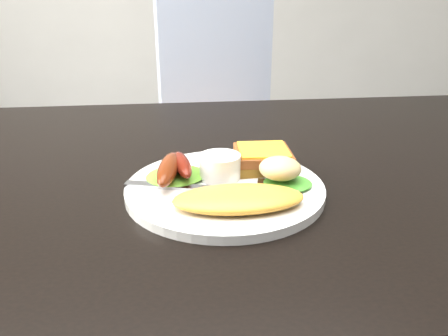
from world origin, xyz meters
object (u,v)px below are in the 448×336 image
object	(u,v)px
dining_chair	(223,158)
plate	(225,189)
dining_table	(283,170)
person	(352,65)

from	to	relation	value
dining_chair	plate	bearing A→B (deg)	-112.89
dining_table	dining_chair	bearing A→B (deg)	90.75
dining_chair	plate	size ratio (longest dim) A/B	1.67
plate	dining_table	bearing A→B (deg)	46.39
person	dining_table	bearing A→B (deg)	76.00
person	plate	distance (m)	0.76
dining_chair	plate	distance (m)	0.97
dining_table	plate	world-z (taller)	plate
dining_chair	person	bearing A→B (deg)	-57.82
person	plate	world-z (taller)	person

